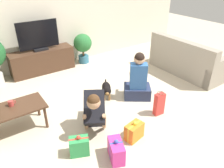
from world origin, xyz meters
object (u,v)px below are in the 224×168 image
(gift_bag_a, at_px, (159,104))
(sofa_right, at_px, (187,60))
(gift_box_b, at_px, (116,151))
(tv, at_px, (39,37))
(person_kneeling, at_px, (95,109))
(gift_box_a, at_px, (134,131))
(tv_console, at_px, (43,61))
(gift_box_c, at_px, (79,146))
(dog, at_px, (106,89))
(person_sitting, at_px, (138,81))
(potted_plant_back_right, at_px, (83,45))
(mug, at_px, (11,103))
(coffee_table, at_px, (10,112))

(gift_bag_a, bearing_deg, sofa_right, 25.97)
(gift_box_b, bearing_deg, tv, 87.77)
(person_kneeling, bearing_deg, gift_box_a, -27.27)
(tv_console, height_order, gift_bag_a, tv_console)
(gift_box_b, height_order, gift_bag_a, gift_bag_a)
(gift_box_c, bearing_deg, dog, 42.04)
(tv_console, height_order, person_sitting, person_sitting)
(person_sitting, height_order, gift_box_b, person_sitting)
(sofa_right, xyz_separation_m, tv, (-2.93, 2.05, 0.57))
(potted_plant_back_right, xyz_separation_m, gift_box_c, (-1.62, -2.94, -0.36))
(sofa_right, height_order, potted_plant_back_right, sofa_right)
(sofa_right, bearing_deg, tv_console, 54.98)
(potted_plant_back_right, distance_m, dog, 2.02)
(gift_box_a, bearing_deg, tv, 95.90)
(tv, distance_m, gift_box_c, 3.13)
(tv, distance_m, mug, 2.23)
(gift_box_a, relative_size, gift_box_c, 0.98)
(sofa_right, xyz_separation_m, coffee_table, (-4.09, 0.09, 0.07))
(gift_box_c, bearing_deg, mug, 118.53)
(gift_box_b, distance_m, gift_box_c, 0.53)
(gift_box_b, xyz_separation_m, mug, (-0.98, 1.47, 0.34))
(gift_box_c, bearing_deg, tv_console, 80.32)
(person_kneeling, xyz_separation_m, gift_box_b, (-0.11, -0.75, -0.21))
(sofa_right, bearing_deg, tv, 54.98)
(gift_bag_a, distance_m, mug, 2.47)
(potted_plant_back_right, relative_size, gift_bag_a, 1.79)
(sofa_right, xyz_separation_m, gift_box_b, (-3.06, -1.31, -0.17))
(coffee_table, bearing_deg, potted_plant_back_right, 40.04)
(person_sitting, bearing_deg, potted_plant_back_right, -53.74)
(tv_console, height_order, potted_plant_back_right, potted_plant_back_right)
(tv, bearing_deg, sofa_right, -35.02)
(tv_console, distance_m, person_sitting, 2.56)
(potted_plant_back_right, height_order, mug, potted_plant_back_right)
(coffee_table, relative_size, gift_box_c, 3.19)
(gift_box_b, bearing_deg, dog, 61.83)
(person_kneeling, xyz_separation_m, gift_bag_a, (1.13, -0.33, -0.14))
(dog, bearing_deg, coffee_table, -151.40)
(mug, bearing_deg, gift_box_c, -61.47)
(mug, bearing_deg, dog, -3.41)
(potted_plant_back_right, bearing_deg, gift_box_a, -104.05)
(gift_box_c, bearing_deg, coffee_table, 122.30)
(potted_plant_back_right, bearing_deg, gift_box_c, -118.91)
(tv_console, relative_size, gift_box_c, 4.62)
(gift_box_b, relative_size, gift_bag_a, 0.86)
(sofa_right, bearing_deg, coffee_table, 88.74)
(person_kneeling, bearing_deg, gift_bag_a, 14.72)
(tv, xyz_separation_m, gift_bag_a, (1.10, -2.94, -0.67))
(gift_box_c, bearing_deg, gift_box_a, -13.01)
(potted_plant_back_right, bearing_deg, gift_box_b, -110.63)
(tv, height_order, gift_bag_a, tv)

